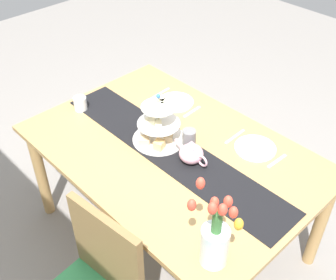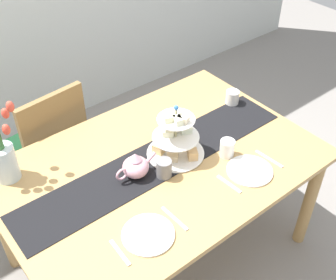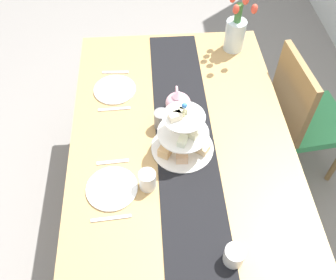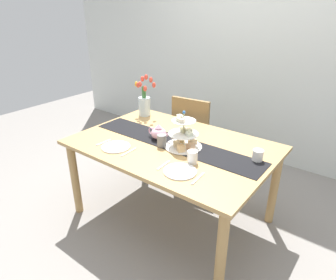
# 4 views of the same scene
# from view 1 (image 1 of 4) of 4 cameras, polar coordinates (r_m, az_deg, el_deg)

# --- Properties ---
(ground_plane) EXTENTS (8.00, 8.00, 0.00)m
(ground_plane) POSITION_cam_1_polar(r_m,az_deg,el_deg) (2.88, 0.48, -12.44)
(ground_plane) COLOR gray
(dining_table) EXTENTS (1.61, 1.09, 0.74)m
(dining_table) POSITION_cam_1_polar(r_m,az_deg,el_deg) (2.41, 0.56, -2.85)
(dining_table) COLOR tan
(dining_table) RESTS_ON ground_plane
(table_runner) EXTENTS (1.55, 0.28, 0.00)m
(table_runner) POSITION_cam_1_polar(r_m,az_deg,el_deg) (2.34, 0.27, -1.34)
(table_runner) COLOR black
(table_runner) RESTS_ON dining_table
(tiered_cake_stand) EXTENTS (0.30, 0.30, 0.30)m
(tiered_cake_stand) POSITION_cam_1_polar(r_m,az_deg,el_deg) (2.36, -1.33, 1.74)
(tiered_cake_stand) COLOR beige
(tiered_cake_stand) RESTS_ON table_runner
(teapot) EXTENTS (0.24, 0.13, 0.14)m
(teapot) POSITION_cam_1_polar(r_m,az_deg,el_deg) (2.24, 3.16, -1.76)
(teapot) COLOR #E5A8BC
(teapot) RESTS_ON table_runner
(tulip_vase) EXTENTS (0.23, 0.14, 0.41)m
(tulip_vase) POSITION_cam_1_polar(r_m,az_deg,el_deg) (1.75, 6.34, -12.96)
(tulip_vase) COLOR silver
(tulip_vase) RESTS_ON dining_table
(cream_jug) EXTENTS (0.08, 0.08, 0.08)m
(cream_jug) POSITION_cam_1_polar(r_m,az_deg,el_deg) (2.69, -11.69, 4.81)
(cream_jug) COLOR white
(cream_jug) RESTS_ON dining_table
(dinner_plate_left) EXTENTS (0.23, 0.23, 0.01)m
(dinner_plate_left) POSITION_cam_1_polar(r_m,az_deg,el_deg) (2.40, 11.63, -1.07)
(dinner_plate_left) COLOR white
(dinner_plate_left) RESTS_ON dining_table
(fork_left) EXTENTS (0.02, 0.15, 0.01)m
(fork_left) POSITION_cam_1_polar(r_m,az_deg,el_deg) (2.34, 14.43, -2.75)
(fork_left) COLOR silver
(fork_left) RESTS_ON dining_table
(knife_left) EXTENTS (0.02, 0.17, 0.01)m
(knife_left) POSITION_cam_1_polar(r_m,az_deg,el_deg) (2.46, 8.96, 0.45)
(knife_left) COLOR silver
(knife_left) RESTS_ON dining_table
(dinner_plate_right) EXTENTS (0.23, 0.23, 0.01)m
(dinner_plate_right) POSITION_cam_1_polar(r_m,az_deg,el_deg) (2.71, 1.03, 5.12)
(dinner_plate_right) COLOR white
(dinner_plate_right) RESTS_ON dining_table
(fork_right) EXTENTS (0.02, 0.15, 0.01)m
(fork_right) POSITION_cam_1_polar(r_m,az_deg,el_deg) (2.63, 3.24, 3.80)
(fork_right) COLOR silver
(fork_right) RESTS_ON dining_table
(knife_right) EXTENTS (0.03, 0.17, 0.01)m
(knife_right) POSITION_cam_1_polar(r_m,az_deg,el_deg) (2.80, -1.06, 6.28)
(knife_right) COLOR silver
(knife_right) RESTS_ON dining_table
(mug_grey) EXTENTS (0.08, 0.08, 0.09)m
(mug_grey) POSITION_cam_1_polar(r_m,az_deg,el_deg) (2.35, 2.84, 0.31)
(mug_grey) COLOR slate
(mug_grey) RESTS_ON table_runner
(mug_white_text) EXTENTS (0.08, 0.08, 0.09)m
(mug_white_text) POSITION_cam_1_polar(r_m,az_deg,el_deg) (2.60, -1.42, 4.50)
(mug_white_text) COLOR white
(mug_white_text) RESTS_ON dining_table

